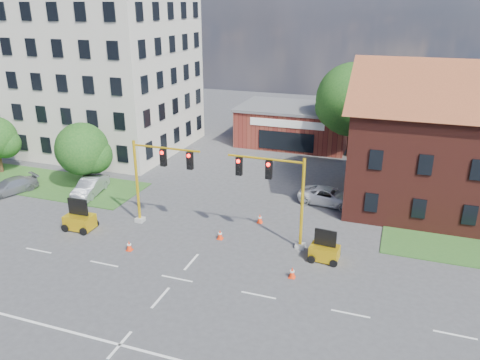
{
  "coord_description": "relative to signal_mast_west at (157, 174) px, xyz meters",
  "views": [
    {
      "loc": [
        11.26,
        -20.97,
        15.1
      ],
      "look_at": [
        0.41,
        10.0,
        2.65
      ],
      "focal_mm": 35.0,
      "sensor_mm": 36.0,
      "label": 1
    }
  ],
  "objects": [
    {
      "name": "signal_mast_west",
      "position": [
        0.0,
        0.0,
        0.0
      ],
      "size": [
        5.3,
        0.6,
        6.2
      ],
      "color": "gray",
      "rests_on": "ground"
    },
    {
      "name": "office_block",
      "position": [
        -15.64,
        15.91,
        6.39
      ],
      "size": [
        18.4,
        15.4,
        20.6
      ],
      "color": "beige",
      "rests_on": "ground"
    },
    {
      "name": "cone_a",
      "position": [
        -0.07,
        -3.99,
        -3.58
      ],
      "size": [
        0.4,
        0.4,
        0.7
      ],
      "color": "#FC340D",
      "rests_on": "ground"
    },
    {
      "name": "ground",
      "position": [
        4.36,
        -6.0,
        -3.92
      ],
      "size": [
        120.0,
        120.0,
        0.0
      ],
      "primitive_type": "plane",
      "color": "#424244",
      "rests_on": "ground"
    },
    {
      "name": "tree_nw_front",
      "position": [
        -9.42,
        4.58,
        -0.59
      ],
      "size": [
        4.72,
        4.49,
        5.73
      ],
      "color": "#331F12",
      "rests_on": "ground"
    },
    {
      "name": "pickup_white",
      "position": [
        10.98,
        7.8,
        -3.24
      ],
      "size": [
        5.09,
        2.78,
        1.35
      ],
      "primitive_type": "imported",
      "rotation": [
        0.0,
        0.0,
        1.46
      ],
      "color": "white",
      "rests_on": "ground"
    },
    {
      "name": "grass_verge_nw",
      "position": [
        -15.64,
        4.0,
        -3.88
      ],
      "size": [
        22.0,
        6.0,
        0.08
      ],
      "primitive_type": "cube",
      "color": "#2B5A21",
      "rests_on": "ground"
    },
    {
      "name": "cone_b",
      "position": [
        4.93,
        -0.58,
        -3.58
      ],
      "size": [
        0.4,
        0.4,
        0.7
      ],
      "color": "#FC340D",
      "rests_on": "ground"
    },
    {
      "name": "sedan_silver_rear",
      "position": [
        -14.74,
        1.16,
        -3.27
      ],
      "size": [
        3.49,
        4.8,
        1.29
      ],
      "primitive_type": "imported",
      "rotation": [
        0.0,
        0.0,
        -0.43
      ],
      "color": "#9A9DA1",
      "rests_on": "ground"
    },
    {
      "name": "signal_mast_east",
      "position": [
        8.71,
        0.0,
        0.0
      ],
      "size": [
        5.3,
        0.6,
        6.2
      ],
      "color": "gray",
      "rests_on": "ground"
    },
    {
      "name": "brick_shop",
      "position": [
        4.36,
        23.99,
        -1.76
      ],
      "size": [
        12.4,
        8.4,
        4.3
      ],
      "color": "maroon",
      "rests_on": "ground"
    },
    {
      "name": "lane_markings",
      "position": [
        4.36,
        -9.0,
        -3.91
      ],
      "size": [
        60.0,
        36.0,
        0.01
      ],
      "primitive_type": null,
      "color": "white",
      "rests_on": "ground"
    },
    {
      "name": "trailer_east",
      "position": [
        12.11,
        -1.03,
        -3.29
      ],
      "size": [
        1.85,
        1.31,
        2.0
      ],
      "rotation": [
        0.0,
        0.0,
        -0.08
      ],
      "color": "yellow",
      "rests_on": "ground"
    },
    {
      "name": "trailer_west",
      "position": [
        -4.99,
        -2.5,
        -3.22
      ],
      "size": [
        1.99,
        1.35,
        2.24
      ],
      "rotation": [
        0.0,
        0.0,
        0.02
      ],
      "color": "yellow",
      "rests_on": "ground"
    },
    {
      "name": "cone_d",
      "position": [
        6.75,
        2.73,
        -3.58
      ],
      "size": [
        0.4,
        0.4,
        0.7
      ],
      "color": "#FC340D",
      "rests_on": "ground"
    },
    {
      "name": "sedan_silver_front",
      "position": [
        -8.19,
        3.11,
        -3.19
      ],
      "size": [
        2.33,
        4.66,
        1.47
      ],
      "primitive_type": "imported",
      "rotation": [
        0.0,
        0.0,
        0.18
      ],
      "color": "#9A9DA1",
      "rests_on": "ground"
    },
    {
      "name": "tree_large",
      "position": [
        11.24,
        21.08,
        1.8
      ],
      "size": [
        7.81,
        7.44,
        9.69
      ],
      "color": "#331F12",
      "rests_on": "ground"
    },
    {
      "name": "cone_c",
      "position": [
        10.68,
        -3.65,
        -3.58
      ],
      "size": [
        0.4,
        0.4,
        0.7
      ],
      "color": "#FC340D",
      "rests_on": "ground"
    }
  ]
}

